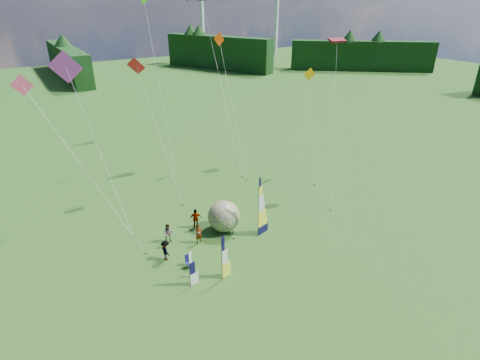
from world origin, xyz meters
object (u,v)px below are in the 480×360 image
spectator_a (199,234)px  kite_whale (221,79)px  side_banner_far (189,270)px  spectator_b (169,233)px  feather_banner_main (259,208)px  spectator_c (166,250)px  spectator_d (196,218)px  side_banner_left (222,259)px  bol_inflatable (224,216)px  camp_chair (189,262)px

spectator_a → kite_whale: 19.52m
side_banner_far → kite_whale: 24.02m
spectator_b → side_banner_far: bearing=-76.6°
feather_banner_main → side_banner_far: bearing=-174.7°
feather_banner_main → spectator_c: (-7.60, 1.09, -1.83)m
spectator_a → spectator_d: spectator_d is taller
spectator_d → side_banner_left: bearing=101.3°
spectator_b → spectator_d: size_ratio=0.94×
side_banner_far → spectator_c: 3.75m
feather_banner_main → spectator_d: feather_banner_main is taller
spectator_c → spectator_d: spectator_d is taller
bol_inflatable → spectator_a: 2.73m
side_banner_left → camp_chair: 3.04m
spectator_c → spectator_d: size_ratio=0.92×
spectator_b → spectator_c: spectator_b is taller
side_banner_left → spectator_d: bearing=70.9°
spectator_d → camp_chair: (-2.73, -4.57, -0.40)m
side_banner_left → spectator_d: size_ratio=1.98×
spectator_b → spectator_d: bearing=37.5°
spectator_b → spectator_c: (-1.02, -1.97, -0.02)m
camp_chair → side_banner_far: bearing=-104.7°
spectator_b → camp_chair: bearing=-68.0°
spectator_b → spectator_d: 2.93m
spectator_b → side_banner_left: bearing=-55.4°
side_banner_far → bol_inflatable: (5.40, 4.91, -0.11)m
side_banner_far → spectator_b: (0.74, 5.65, -0.61)m
camp_chair → spectator_b: bearing=99.5°
spectator_c → spectator_d: (3.83, 2.81, 0.07)m
spectator_c → camp_chair: spectator_c is taller
side_banner_far → kite_whale: size_ratio=0.15×
side_banner_left → spectator_a: side_banner_left is taller
feather_banner_main → side_banner_far: 7.86m
spectator_c → spectator_d: 4.76m
side_banner_left → kite_whale: (10.70, 18.95, 7.91)m
spectator_d → bol_inflatable: bearing=161.5°
camp_chair → kite_whale: (12.12, 16.57, 9.17)m
feather_banner_main → spectator_d: (-3.77, 3.90, -1.76)m
feather_banner_main → spectator_a: bearing=144.7°
bol_inflatable → spectator_a: bearing=-167.9°
side_banner_left → spectator_c: (-2.52, 4.13, -0.93)m
feather_banner_main → camp_chair: feather_banner_main is taller
bol_inflatable → spectator_d: 2.48m
kite_whale → feather_banner_main: bearing=-131.9°
feather_banner_main → spectator_d: bearing=119.8°
bol_inflatable → spectator_c: size_ratio=1.63×
spectator_a → kite_whale: (10.16, 14.15, 8.82)m
kite_whale → side_banner_left: bearing=-142.0°
feather_banner_main → kite_whale: (5.62, 15.90, 7.01)m
spectator_b → spectator_c: size_ratio=1.02×
bol_inflatable → side_banner_far: bearing=-137.7°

